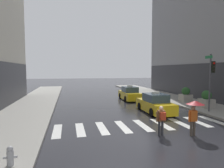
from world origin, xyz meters
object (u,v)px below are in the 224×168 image
Objects in this scene: fire_hydrant at (10,156)px; planter_near_corner at (206,100)px; planter_mid_block at (186,95)px; traffic_light_pole at (211,74)px; taxi_second at (130,94)px; pedestrian_with_backpack at (161,118)px; taxi_lead at (155,104)px; pedestrian_with_umbrella at (194,108)px.

planter_near_corner reaches higher than fire_hydrant.
fire_hydrant is 0.45× the size of planter_mid_block.
taxi_second is at bearing 116.72° from traffic_light_pole.
pedestrian_with_backpack is at bearing -142.14° from planter_near_corner.
traffic_light_pole is 15.44m from fire_hydrant.
traffic_light_pole is 1.05× the size of taxi_second.
fire_hydrant is (-9.28, -7.68, -0.22)m from taxi_lead.
traffic_light_pole reaches higher than taxi_second.
taxi_lead is 2.76× the size of pedestrian_with_backpack.
taxi_lead is at bearing -176.57° from planter_near_corner.
fire_hydrant is at bearing -163.14° from pedestrian_with_backpack.
taxi_lead is 2.85× the size of planter_near_corner.
taxi_second is at bearing 79.53° from pedestrian_with_backpack.
planter_near_corner is (7.56, 5.87, -0.10)m from pedestrian_with_backpack.
pedestrian_with_umbrella is at bearing 11.25° from fire_hydrant.
traffic_light_pole reaches higher than planter_mid_block.
taxi_second is (-4.32, 8.58, -2.53)m from traffic_light_pole.
taxi_second reaches higher than planter_near_corner.
taxi_lead is at bearing 85.25° from pedestrian_with_umbrella.
taxi_second is 2.78× the size of pedestrian_with_backpack.
pedestrian_with_umbrella reaches higher than taxi_second.
planter_near_corner and planter_mid_block have the same top height.
traffic_light_pole reaches higher than fire_hydrant.
traffic_light_pole is 2.47× the size of pedestrian_with_umbrella.
fire_hydrant is at bearing -121.97° from taxi_second.
planter_mid_block reaches higher than fire_hydrant.
planter_mid_block is at bearing 78.70° from traffic_light_pole.
planter_near_corner is at bearing 28.77° from fire_hydrant.
taxi_lead and taxi_second have the same top height.
taxi_second is 17.78m from fire_hydrant.
traffic_light_pole is 9.94m from taxi_second.
fire_hydrant is 16.63m from planter_near_corner.
fire_hydrant is at bearing -168.75° from pedestrian_with_umbrella.
pedestrian_with_umbrella is (-0.63, -13.33, 0.79)m from taxi_second.
planter_near_corner is (5.16, -7.08, 0.15)m from taxi_second.
planter_mid_block is (5.95, 9.75, -0.64)m from pedestrian_with_umbrella.
fire_hydrant is (-7.02, -2.13, -0.46)m from pedestrian_with_backpack.
planter_near_corner is at bearing 3.43° from taxi_lead.
pedestrian_with_umbrella is (-0.49, -5.94, 0.79)m from taxi_lead.
traffic_light_pole is at bearing -63.28° from taxi_second.
planter_mid_block is at bearing -33.91° from taxi_second.
traffic_light_pole is 1.05× the size of taxi_lead.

